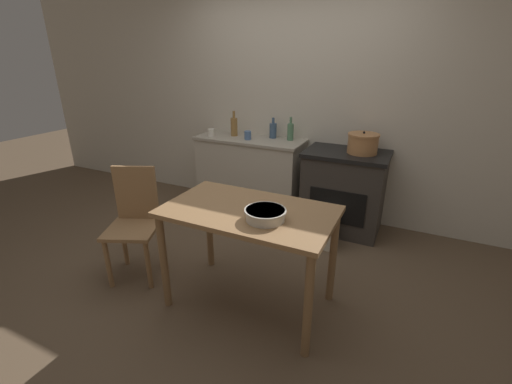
% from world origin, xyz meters
% --- Properties ---
extents(ground_plane, '(14.00, 14.00, 0.00)m').
position_xyz_m(ground_plane, '(0.00, 0.00, 0.00)').
color(ground_plane, brown).
extents(wall_back, '(8.00, 0.07, 2.55)m').
position_xyz_m(wall_back, '(0.00, 1.58, 1.27)').
color(wall_back, beige).
rests_on(wall_back, ground_plane).
extents(counter_cabinet, '(1.27, 0.51, 0.89)m').
position_xyz_m(counter_cabinet, '(-0.46, 1.31, 0.45)').
color(counter_cabinet, beige).
rests_on(counter_cabinet, ground_plane).
extents(stove, '(0.84, 0.59, 0.87)m').
position_xyz_m(stove, '(0.68, 1.27, 0.44)').
color(stove, '#38332D').
rests_on(stove, ground_plane).
extents(work_table, '(1.20, 0.70, 0.79)m').
position_xyz_m(work_table, '(0.32, -0.26, 0.68)').
color(work_table, '#997047').
rests_on(work_table, ground_plane).
extents(chair, '(0.53, 0.53, 0.94)m').
position_xyz_m(chair, '(-0.74, -0.31, 0.50)').
color(chair, '#997047').
rests_on(chair, ground_plane).
extents(flour_sack, '(0.28, 0.20, 0.32)m').
position_xyz_m(flour_sack, '(0.60, 0.82, 0.16)').
color(flour_sack, beige).
rests_on(flour_sack, ground_plane).
extents(stock_pot, '(0.31, 0.31, 0.22)m').
position_xyz_m(stock_pot, '(0.82, 1.28, 0.97)').
color(stock_pot, '#B77A47').
rests_on(stock_pot, stove).
extents(mixing_bowl_large, '(0.27, 0.27, 0.07)m').
position_xyz_m(mixing_bowl_large, '(0.49, -0.36, 0.83)').
color(mixing_bowl_large, silver).
rests_on(mixing_bowl_large, work_table).
extents(bottle_far_left, '(0.07, 0.07, 0.26)m').
position_xyz_m(bottle_far_left, '(-0.00, 1.42, 0.99)').
color(bottle_far_left, '#517F5B').
rests_on(bottle_far_left, counter_cabinet).
extents(bottle_left, '(0.08, 0.08, 0.23)m').
position_xyz_m(bottle_left, '(-0.22, 1.43, 0.98)').
color(bottle_left, '#3D5675').
rests_on(bottle_left, counter_cabinet).
extents(bottle_mid_left, '(0.08, 0.08, 0.29)m').
position_xyz_m(bottle_mid_left, '(-0.68, 1.33, 1.00)').
color(bottle_mid_left, olive).
rests_on(bottle_mid_left, counter_cabinet).
extents(cup_center_left, '(0.08, 0.08, 0.09)m').
position_xyz_m(cup_center_left, '(-0.92, 1.20, 0.93)').
color(cup_center_left, silver).
rests_on(cup_center_left, counter_cabinet).
extents(cup_center, '(0.08, 0.08, 0.10)m').
position_xyz_m(cup_center, '(-0.45, 1.24, 0.94)').
color(cup_center, '#4C6B99').
rests_on(cup_center, counter_cabinet).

